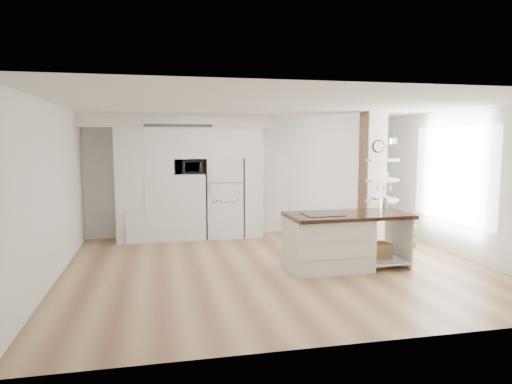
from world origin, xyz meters
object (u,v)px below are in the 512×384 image
Objects in this scene: refrigerator at (223,198)px; floor_plant_a at (407,237)px; bookshelf at (141,228)px; kitchen_island at (334,240)px.

refrigerator is 3.93m from floor_plant_a.
kitchen_island is at bearing -48.32° from bookshelf.
kitchen_island is 4.38× the size of floor_plant_a.
kitchen_island is (1.44, -2.93, -0.40)m from refrigerator.
refrigerator is at bearing -2.18° from bookshelf.
refrigerator is at bearing 150.69° from floor_plant_a.
refrigerator is 0.85× the size of kitchen_island.
refrigerator is 1.89m from bookshelf.
refrigerator reaches higher than floor_plant_a.
kitchen_island reaches higher than bookshelf.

